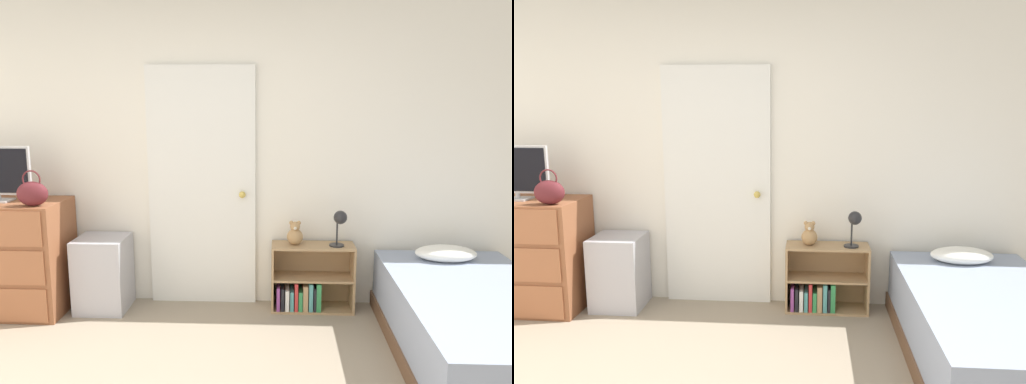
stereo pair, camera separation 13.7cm
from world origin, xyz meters
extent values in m
cube|color=white|center=(0.00, 2.18, 1.27)|extent=(10.00, 0.06, 2.55)
cube|color=white|center=(-0.17, 2.12, 1.00)|extent=(0.90, 0.04, 2.00)
sphere|color=gold|center=(0.17, 2.08, 0.95)|extent=(0.06, 0.06, 0.06)
cube|color=brown|center=(-1.77, 1.85, 0.46)|extent=(1.02, 0.54, 0.92)
cube|color=#B7B7BC|center=(-1.76, 1.85, 0.93)|extent=(0.19, 0.16, 0.01)
cylinder|color=#B7B7BC|center=(-1.76, 1.85, 0.96)|extent=(0.04, 0.04, 0.04)
cube|color=#B7B7BC|center=(-1.76, 1.85, 1.17)|extent=(0.55, 0.02, 0.39)
cube|color=black|center=(-1.76, 1.83, 1.17)|extent=(0.51, 0.01, 0.35)
ellipsoid|color=#591E23|center=(-1.40, 1.68, 1.02)|extent=(0.24, 0.13, 0.19)
torus|color=#591E23|center=(-1.40, 1.68, 1.13)|extent=(0.14, 0.01, 0.14)
cube|color=#ADADB7|center=(-0.97, 1.93, 0.31)|extent=(0.41, 0.40, 0.61)
cube|color=tan|center=(0.43, 1.99, 0.28)|extent=(0.02, 0.26, 0.55)
cube|color=tan|center=(1.09, 1.99, 0.28)|extent=(0.02, 0.26, 0.55)
cube|color=tan|center=(0.76, 1.99, 0.01)|extent=(0.64, 0.26, 0.02)
cube|color=tan|center=(0.76, 1.99, 0.28)|extent=(0.64, 0.26, 0.02)
cube|color=tan|center=(0.76, 1.99, 0.55)|extent=(0.64, 0.26, 0.02)
cube|color=tan|center=(0.76, 2.12, 0.28)|extent=(0.68, 0.01, 0.55)
cube|color=#8C3F8C|center=(0.48, 1.97, 0.12)|extent=(0.03, 0.19, 0.20)
cube|color=black|center=(0.51, 1.98, 0.11)|extent=(0.03, 0.21, 0.19)
cube|color=white|center=(0.55, 1.97, 0.11)|extent=(0.03, 0.20, 0.18)
cube|color=teal|center=(0.59, 1.97, 0.10)|extent=(0.03, 0.19, 0.16)
cube|color=red|center=(0.63, 1.95, 0.14)|extent=(0.03, 0.16, 0.24)
cube|color=#338C4C|center=(0.66, 1.97, 0.10)|extent=(0.03, 0.19, 0.16)
cube|color=tan|center=(0.70, 1.96, 0.12)|extent=(0.04, 0.18, 0.21)
cube|color=teal|center=(0.74, 1.95, 0.13)|extent=(0.03, 0.16, 0.23)
cube|color=black|center=(0.78, 1.95, 0.12)|extent=(0.02, 0.15, 0.20)
cube|color=#338C4C|center=(0.81, 1.98, 0.14)|extent=(0.04, 0.21, 0.24)
sphere|color=tan|center=(0.61, 1.99, 0.62)|extent=(0.13, 0.13, 0.13)
sphere|color=tan|center=(0.61, 1.99, 0.71)|extent=(0.08, 0.08, 0.08)
sphere|color=silver|center=(0.61, 1.96, 0.70)|extent=(0.03, 0.03, 0.03)
sphere|color=tan|center=(0.58, 1.99, 0.74)|extent=(0.03, 0.03, 0.03)
sphere|color=tan|center=(0.64, 1.99, 0.74)|extent=(0.03, 0.03, 0.03)
cylinder|color=#262628|center=(0.95, 1.97, 0.56)|extent=(0.12, 0.12, 0.01)
cylinder|color=#262628|center=(0.95, 1.97, 0.66)|extent=(0.01, 0.01, 0.20)
sphere|color=#262628|center=(0.97, 1.95, 0.80)|extent=(0.11, 0.11, 0.11)
cube|color=brown|center=(1.79, 1.17, 0.06)|extent=(1.05, 1.91, 0.12)
cube|color=#8C99B2|center=(1.79, 1.17, 0.30)|extent=(1.01, 1.85, 0.37)
ellipsoid|color=white|center=(1.79, 1.86, 0.54)|extent=(0.47, 0.28, 0.12)
camera|label=1|loc=(0.47, -1.96, 1.70)|focal=35.00mm
camera|label=2|loc=(0.61, -1.95, 1.70)|focal=35.00mm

